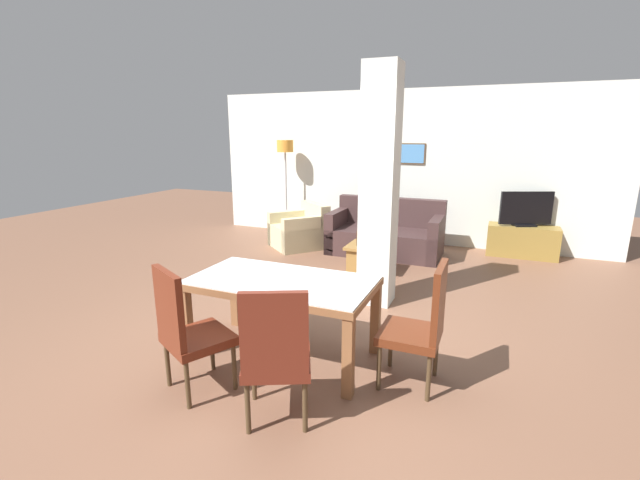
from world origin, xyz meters
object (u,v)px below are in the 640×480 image
Objects in this scene: dining_chair_head_right at (422,323)px; dining_chair_near_left at (187,328)px; floor_lamp at (285,156)px; bottle at (359,238)px; sofa at (386,236)px; tv_screen at (526,209)px; armchair at (300,232)px; coffee_table at (368,258)px; dining_table at (282,296)px; tv_stand at (522,241)px; dining_chair_near_right at (276,353)px.

dining_chair_head_right is 1.00× the size of dining_chair_near_left.
floor_lamp is at bearing 136.20° from dining_chair_near_left.
sofa is at bearing 85.88° from bottle.
bottle is (-1.29, 2.47, -0.01)m from dining_chair_head_right.
bottle is at bearing 85.88° from sofa.
armchair is at bearing -9.99° from tv_screen.
armchair is 2.04× the size of coffee_table.
armchair is (-1.49, -0.18, -0.03)m from sofa.
tv_screen reaches higher than dining_chair_near_left.
dining_table is 2.05× the size of tv_screen.
floor_lamp reaches higher than armchair.
sofa is 1.71× the size of tv_stand.
dining_chair_head_right is 0.95× the size of tv_stand.
dining_chair_near_right reaches higher than bottle.
bottle is at bearing 111.50° from dining_chair_near_left.
dining_chair_near_left is 5.70m from tv_stand.
coffee_table is (-0.36, 3.41, -0.32)m from dining_chair_near_right.
tv_screen is (1.70, 5.17, 0.24)m from dining_chair_near_right.
dining_chair_near_left is 5.40m from floor_lamp.
bottle is (0.32, 3.25, -0.01)m from dining_chair_near_left.
floor_lamp reaches higher than sofa.
dining_chair_head_right reaches higher than bottle.
tv_stand is 0.58× the size of floor_lamp.
tv_screen is 4.30m from floor_lamp.
coffee_table is (0.02, -1.11, -0.09)m from sofa.
floor_lamp is at bearing 38.29° from dining_chair_head_right.
tv_stand is at bearing 40.54° from bottle.
floor_lamp is at bearing -8.65° from armchair.
dining_table is 0.93m from dining_chair_near_right.
dining_table is 0.88m from dining_chair_near_left.
dining_chair_head_right is 2.79m from bottle.
dining_chair_head_right is at bearing -51.71° from floor_lamp.
floor_lamp reaches higher than bottle.
dining_table is at bearing -88.22° from bottle.
bottle is at bearing 27.65° from dining_chair_head_right.
dining_chair_near_left is 3.46× the size of bottle.
floor_lamp is at bearing 142.23° from coffee_table.
sofa is 2.53m from floor_lamp.
bottle is (1.40, -1.02, 0.25)m from armchair.
armchair reaches higher than bottle.
tv_screen is at bearing -11.54° from dining_chair_head_right.
dining_chair_near_right is (-0.82, -0.84, 0.00)m from dining_chair_head_right.
dining_chair_head_right is at bearing 55.24° from tv_screen.
floor_lamp is at bearing 116.67° from dining_table.
tv_screen is at bearing 91.10° from dining_chair_near_left.
sofa is at bearing 111.92° from dining_chair_near_left.
dining_chair_near_right is 4.53m from sofa.
coffee_table is 0.34m from bottle.
bottle is (-0.09, -1.20, 0.22)m from sofa.
bottle is at bearing 72.95° from dining_chair_near_right.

